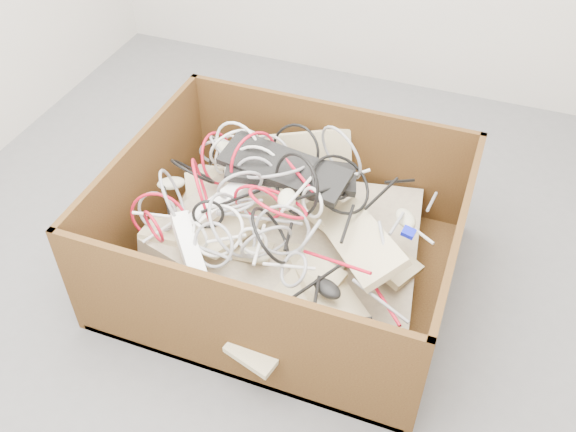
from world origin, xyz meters
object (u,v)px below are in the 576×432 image
(power_strip_right, at_px, (189,249))
(vga_plug, at_px, (409,232))
(power_strip_left, at_px, (220,203))
(cardboard_box, at_px, (282,250))

(power_strip_right, height_order, vga_plug, power_strip_right)
(power_strip_left, bearing_deg, power_strip_right, -149.63)
(power_strip_right, bearing_deg, cardboard_box, 103.84)
(cardboard_box, distance_m, power_strip_right, 0.44)
(power_strip_left, bearing_deg, vga_plug, -52.98)
(vga_plug, bearing_deg, power_strip_left, -165.66)
(cardboard_box, relative_size, power_strip_left, 3.96)
(cardboard_box, relative_size, vga_plug, 27.91)
(cardboard_box, bearing_deg, power_strip_left, -165.21)
(vga_plug, bearing_deg, power_strip_right, -146.77)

